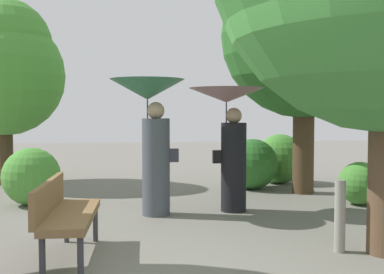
# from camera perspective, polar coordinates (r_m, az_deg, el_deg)

# --- Properties ---
(ground_plane) EXTENTS (40.00, 40.00, 0.00)m
(ground_plane) POSITION_cam_1_polar(r_m,az_deg,el_deg) (4.79, 4.88, -15.83)
(ground_plane) COLOR slate
(person_left) EXTENTS (1.11, 1.11, 2.04)m
(person_left) POSITION_cam_1_polar(r_m,az_deg,el_deg) (7.07, -4.96, 2.00)
(person_left) COLOR #474C56
(person_left) RESTS_ON ground
(person_right) EXTENTS (1.17, 1.17, 1.92)m
(person_right) POSITION_cam_1_polar(r_m,az_deg,el_deg) (7.35, 4.54, 1.45)
(person_right) COLOR black
(person_right) RESTS_ON ground
(park_bench) EXTENTS (0.53, 1.51, 0.83)m
(park_bench) POSITION_cam_1_polar(r_m,az_deg,el_deg) (5.17, -15.18, -8.63)
(park_bench) COLOR #38383D
(park_bench) RESTS_ON ground
(tree_near_left) EXTENTS (2.55, 2.55, 3.96)m
(tree_near_left) POSITION_cam_1_polar(r_m,az_deg,el_deg) (10.87, -21.75, 7.94)
(tree_near_left) COLOR #42301E
(tree_near_left) RESTS_ON ground
(tree_mid_right) EXTENTS (3.15, 3.15, 5.07)m
(tree_mid_right) POSITION_cam_1_polar(r_m,az_deg,el_deg) (9.38, 13.45, 13.48)
(tree_mid_right) COLOR #4C3823
(tree_mid_right) RESTS_ON ground
(bush_path_left) EXTENTS (0.72, 0.72, 0.72)m
(bush_path_left) POSITION_cam_1_polar(r_m,az_deg,el_deg) (8.40, 19.63, -5.28)
(bush_path_left) COLOR #4C9338
(bush_path_left) RESTS_ON ground
(bush_path_right) EXTENTS (1.01, 1.01, 1.01)m
(bush_path_right) POSITION_cam_1_polar(r_m,az_deg,el_deg) (9.59, 7.33, -3.25)
(bush_path_right) COLOR #2D6B28
(bush_path_right) RESTS_ON ground
(bush_behind_bench) EXTENTS (0.96, 0.96, 0.96)m
(bush_behind_bench) POSITION_cam_1_polar(r_m,az_deg,el_deg) (8.31, -18.80, -4.53)
(bush_behind_bench) COLOR #4C9338
(bush_behind_bench) RESTS_ON ground
(bush_far_side) EXTENTS (1.07, 1.07, 1.07)m
(bush_far_side) POSITION_cam_1_polar(r_m,az_deg,el_deg) (10.45, 10.58, -2.59)
(bush_far_side) COLOR #4C9338
(bush_far_side) RESTS_ON ground
(path_marker_post) EXTENTS (0.12, 0.12, 0.80)m
(path_marker_post) POSITION_cam_1_polar(r_m,az_deg,el_deg) (5.52, 17.41, -9.09)
(path_marker_post) COLOR gray
(path_marker_post) RESTS_ON ground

